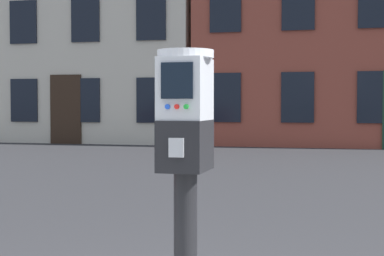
# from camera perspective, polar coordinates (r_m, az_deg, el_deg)

# --- Properties ---
(parking_meter_twin_adjacent) EXTENTS (0.22, 0.25, 1.29)m
(parking_meter_twin_adjacent) POSITION_cam_1_polar(r_m,az_deg,el_deg) (2.34, -0.62, -2.56)
(parking_meter_twin_adjacent) COLOR black
(parking_meter_twin_adjacent) RESTS_ON sidewalk_slab
(townhouse_brownstone) EXTENTS (8.28, 5.87, 9.63)m
(townhouse_brownstone) POSITION_cam_1_polar(r_m,az_deg,el_deg) (22.10, -9.24, 11.62)
(townhouse_brownstone) COLOR beige
(townhouse_brownstone) RESTS_ON ground_plane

